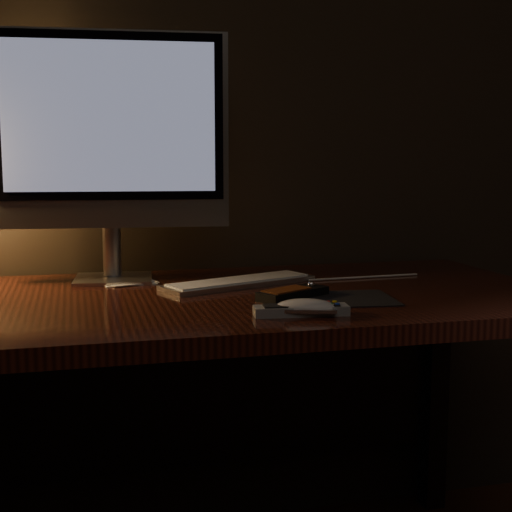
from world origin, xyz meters
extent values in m
cube|color=black|center=(0.00, 2.26, 1.35)|extent=(4.00, 0.02, 2.70)
cube|color=#40170E|center=(0.00, 1.85, 0.73)|extent=(1.60, 0.75, 0.04)
cube|color=black|center=(0.75, 2.18, 0.35)|extent=(0.06, 0.06, 0.71)
cube|color=black|center=(0.00, 2.20, 0.45)|extent=(1.48, 0.02, 0.51)
cube|color=silver|center=(-0.19, 2.10, 0.75)|extent=(0.20, 0.18, 0.01)
cylinder|color=silver|center=(-0.19, 2.13, 0.82)|extent=(0.05, 0.05, 0.13)
cube|color=silver|center=(-0.19, 2.09, 1.12)|extent=(0.57, 0.09, 0.47)
cube|color=black|center=(-0.19, 2.07, 1.15)|extent=(0.54, 0.06, 0.40)
cube|color=#8089AF|center=(-0.19, 2.07, 1.15)|extent=(0.50, 0.05, 0.35)
cube|color=silver|center=(0.10, 1.96, 0.76)|extent=(0.40, 0.24, 0.01)
cube|color=black|center=(0.27, 1.73, 0.75)|extent=(0.24, 0.21, 0.00)
ellipsoid|color=white|center=(0.15, 1.60, 0.76)|extent=(0.13, 0.09, 0.02)
cube|color=black|center=(0.17, 1.77, 0.76)|extent=(0.18, 0.13, 0.02)
cube|color=brown|center=(0.17, 1.77, 0.77)|extent=(0.12, 0.10, 0.00)
sphere|color=silver|center=(0.17, 1.77, 0.77)|extent=(0.02, 0.02, 0.02)
cube|color=gray|center=(0.14, 1.60, 0.76)|extent=(0.19, 0.07, 0.02)
cube|color=black|center=(0.14, 1.60, 0.77)|extent=(0.15, 0.05, 0.00)
cylinder|color=red|center=(0.14, 1.60, 0.77)|extent=(0.01, 0.01, 0.00)
cylinder|color=#0C8C19|center=(0.14, 1.60, 0.77)|extent=(0.01, 0.01, 0.00)
cylinder|color=gold|center=(0.14, 1.60, 0.77)|extent=(0.01, 0.01, 0.00)
cylinder|color=#1433BF|center=(0.14, 1.60, 0.77)|extent=(0.01, 0.01, 0.00)
cube|color=white|center=(-0.16, 2.05, 0.75)|extent=(0.13, 0.10, 0.01)
cylinder|color=white|center=(0.26, 1.95, 0.75)|extent=(0.61, 0.13, 0.01)
camera|label=1|loc=(-0.28, 0.32, 1.05)|focal=50.00mm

